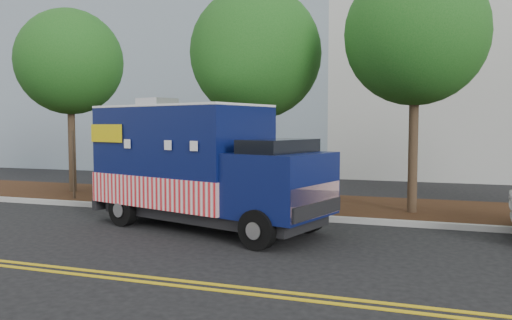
% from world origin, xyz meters
% --- Properties ---
extents(ground, '(120.00, 120.00, 0.00)m').
position_xyz_m(ground, '(0.00, 0.00, 0.00)').
color(ground, black).
rests_on(ground, ground).
extents(curb, '(120.00, 0.18, 0.15)m').
position_xyz_m(curb, '(0.00, 1.40, 0.07)').
color(curb, '#9E9E99').
rests_on(curb, ground).
extents(mulch_strip, '(120.00, 4.00, 0.15)m').
position_xyz_m(mulch_strip, '(0.00, 3.50, 0.07)').
color(mulch_strip, black).
rests_on(mulch_strip, ground).
extents(centerline_near, '(120.00, 0.10, 0.01)m').
position_xyz_m(centerline_near, '(0.00, -4.45, 0.01)').
color(centerline_near, gold).
rests_on(centerline_near, ground).
extents(centerline_far, '(120.00, 0.10, 0.01)m').
position_xyz_m(centerline_far, '(0.00, -4.70, 0.01)').
color(centerline_far, gold).
rests_on(centerline_far, ground).
extents(tree_a, '(3.78, 3.78, 6.75)m').
position_xyz_m(tree_a, '(-5.82, 3.39, 4.84)').
color(tree_a, '#38281C').
rests_on(tree_a, ground).
extents(tree_b, '(4.19, 4.19, 6.95)m').
position_xyz_m(tree_b, '(1.23, 3.51, 4.84)').
color(tree_b, '#38281C').
rests_on(tree_b, ground).
extents(tree_c, '(3.88, 3.88, 6.99)m').
position_xyz_m(tree_c, '(6.09, 2.77, 5.04)').
color(tree_c, '#38281C').
rests_on(tree_c, ground).
extents(sign_post, '(0.06, 0.06, 2.40)m').
position_xyz_m(sign_post, '(-4.56, 1.87, 1.20)').
color(sign_post, '#473828').
rests_on(sign_post, ground).
extents(food_truck, '(6.61, 3.98, 3.29)m').
position_xyz_m(food_truck, '(1.00, -0.33, 1.49)').
color(food_truck, black).
rests_on(food_truck, ground).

